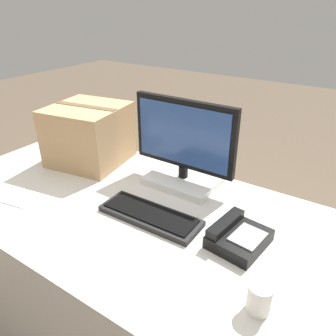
{
  "coord_description": "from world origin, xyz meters",
  "views": [
    {
      "loc": [
        0.76,
        -0.86,
        1.51
      ],
      "look_at": [
        0.1,
        0.13,
        0.9
      ],
      "focal_mm": 35.0,
      "sensor_mm": 36.0,
      "label": 1
    }
  ],
  "objects_px": {
    "keyboard": "(150,215)",
    "spoon": "(3,202)",
    "desk_phone": "(238,237)",
    "paper_cup_right": "(259,298)",
    "monitor": "(184,151)",
    "cardboard_box": "(89,134)"
  },
  "relations": [
    {
      "from": "keyboard",
      "to": "desk_phone",
      "type": "xyz_separation_m",
      "value": [
        0.34,
        0.05,
        0.02
      ]
    },
    {
      "from": "monitor",
      "to": "desk_phone",
      "type": "relative_size",
      "value": 2.24
    },
    {
      "from": "monitor",
      "to": "spoon",
      "type": "bearing_deg",
      "value": -134.13
    },
    {
      "from": "keyboard",
      "to": "paper_cup_right",
      "type": "height_order",
      "value": "paper_cup_right"
    },
    {
      "from": "keyboard",
      "to": "spoon",
      "type": "relative_size",
      "value": 2.59
    },
    {
      "from": "desk_phone",
      "to": "monitor",
      "type": "bearing_deg",
      "value": 152.98
    },
    {
      "from": "paper_cup_right",
      "to": "keyboard",
      "type": "bearing_deg",
      "value": 160.28
    },
    {
      "from": "keyboard",
      "to": "spoon",
      "type": "distance_m",
      "value": 0.64
    },
    {
      "from": "keyboard",
      "to": "cardboard_box",
      "type": "xyz_separation_m",
      "value": [
        -0.57,
        0.25,
        0.13
      ]
    },
    {
      "from": "desk_phone",
      "to": "spoon",
      "type": "xyz_separation_m",
      "value": [
        -0.93,
        -0.31,
        -0.03
      ]
    },
    {
      "from": "desk_phone",
      "to": "cardboard_box",
      "type": "distance_m",
      "value": 0.94
    },
    {
      "from": "desk_phone",
      "to": "paper_cup_right",
      "type": "relative_size",
      "value": 2.37
    },
    {
      "from": "keyboard",
      "to": "paper_cup_right",
      "type": "distance_m",
      "value": 0.53
    },
    {
      "from": "desk_phone",
      "to": "paper_cup_right",
      "type": "bearing_deg",
      "value": -48.29
    },
    {
      "from": "monitor",
      "to": "cardboard_box",
      "type": "bearing_deg",
      "value": -173.66
    },
    {
      "from": "spoon",
      "to": "cardboard_box",
      "type": "xyz_separation_m",
      "value": [
        0.02,
        0.51,
        0.15
      ]
    },
    {
      "from": "desk_phone",
      "to": "spoon",
      "type": "relative_size",
      "value": 1.36
    },
    {
      "from": "keyboard",
      "to": "spoon",
      "type": "xyz_separation_m",
      "value": [
        -0.58,
        -0.26,
        -0.01
      ]
    },
    {
      "from": "monitor",
      "to": "desk_phone",
      "type": "bearing_deg",
      "value": -34.06
    },
    {
      "from": "paper_cup_right",
      "to": "desk_phone",
      "type": "bearing_deg",
      "value": 124.66
    },
    {
      "from": "desk_phone",
      "to": "cardboard_box",
      "type": "relative_size",
      "value": 0.54
    },
    {
      "from": "keyboard",
      "to": "paper_cup_right",
      "type": "relative_size",
      "value": 4.5
    }
  ]
}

